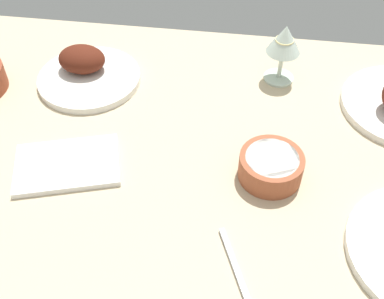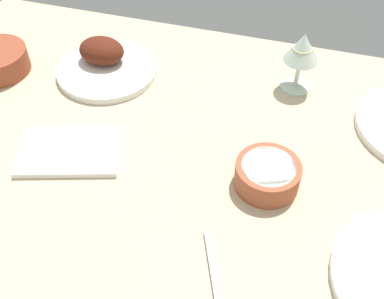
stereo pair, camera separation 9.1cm
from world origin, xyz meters
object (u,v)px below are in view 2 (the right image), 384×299
bowl_cream (267,174)px  fork_loose (214,279)px  wine_glass (302,51)px  folded_napkin (70,152)px  plate_far_side (105,63)px

bowl_cream → fork_loose: (4.38, 21.83, -2.38)cm
bowl_cream → wine_glass: size_ratio=0.86×
folded_napkin → fork_loose: 39.07cm
wine_glass → folded_napkin: bearing=40.0°
plate_far_side → fork_loose: size_ratio=1.34×
plate_far_side → wine_glass: bearing=-171.9°
bowl_cream → fork_loose: bowl_cream is taller
plate_far_side → bowl_cream: (-42.97, 24.09, 0.62)cm
plate_far_side → wine_glass: wine_glass is taller
folded_napkin → fork_loose: size_ratio=1.13×
plate_far_side → folded_napkin: 27.71cm
wine_glass → fork_loose: bearing=83.8°
bowl_cream → wine_glass: 31.27cm
wine_glass → folded_napkin: wine_glass is taller
fork_loose → folded_napkin: bearing=-141.3°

